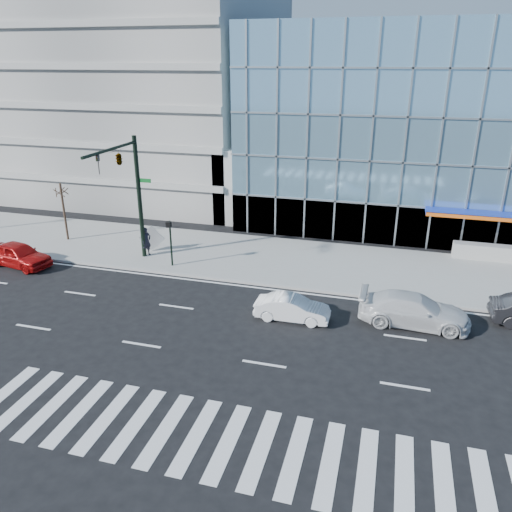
# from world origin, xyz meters

# --- Properties ---
(ground) EXTENTS (160.00, 160.00, 0.00)m
(ground) POSITION_xyz_m (0.00, 0.00, 0.00)
(ground) COLOR black
(ground) RESTS_ON ground
(sidewalk) EXTENTS (120.00, 8.00, 0.15)m
(sidewalk) POSITION_xyz_m (0.00, 8.00, 0.07)
(sidewalk) COLOR gray
(sidewalk) RESTS_ON ground
(theatre_building) EXTENTS (42.00, 26.00, 15.00)m
(theatre_building) POSITION_xyz_m (14.00, 26.00, 7.50)
(theatre_building) COLOR #7CB0CF
(theatre_building) RESTS_ON ground
(parking_garage) EXTENTS (24.00, 24.00, 20.00)m
(parking_garage) POSITION_xyz_m (-20.00, 26.00, 10.00)
(parking_garage) COLOR gray
(parking_garage) RESTS_ON ground
(ramp_block) EXTENTS (6.00, 8.00, 6.00)m
(ramp_block) POSITION_xyz_m (-6.00, 18.00, 3.00)
(ramp_block) COLOR gray
(ramp_block) RESTS_ON ground
(traffic_signal) EXTENTS (1.14, 5.74, 8.00)m
(traffic_signal) POSITION_xyz_m (-11.00, 4.57, 6.16)
(traffic_signal) COLOR black
(traffic_signal) RESTS_ON sidewalk
(ped_signal_post) EXTENTS (0.30, 0.33, 3.00)m
(ped_signal_post) POSITION_xyz_m (-8.50, 4.94, 2.14)
(ped_signal_post) COLOR black
(ped_signal_post) RESTS_ON sidewalk
(street_tree_near) EXTENTS (1.10, 1.10, 4.23)m
(street_tree_near) POSITION_xyz_m (-18.00, 7.50, 3.78)
(street_tree_near) COLOR #332319
(street_tree_near) RESTS_ON sidewalk
(white_suv) EXTENTS (5.49, 2.29, 1.59)m
(white_suv) POSITION_xyz_m (6.35, 1.50, 0.79)
(white_suv) COLOR silver
(white_suv) RESTS_ON ground
(white_sedan) EXTENTS (3.87, 1.39, 1.27)m
(white_sedan) POSITION_xyz_m (0.35, 0.33, 0.63)
(white_sedan) COLOR white
(white_sedan) RESTS_ON ground
(red_sedan) EXTENTS (4.82, 2.61, 1.56)m
(red_sedan) POSITION_xyz_m (-18.14, 2.58, 0.78)
(red_sedan) COLOR #A60C0C
(red_sedan) RESTS_ON ground
(pedestrian) EXTENTS (0.71, 0.85, 1.97)m
(pedestrian) POSITION_xyz_m (-10.86, 6.16, 1.14)
(pedestrian) COLOR black
(pedestrian) RESTS_ON sidewalk
(tilted_panel) EXTENTS (1.80, 0.49, 1.84)m
(tilted_panel) POSITION_xyz_m (-10.91, 7.02, 1.07)
(tilted_panel) COLOR #A2A2A2
(tilted_panel) RESTS_ON sidewalk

